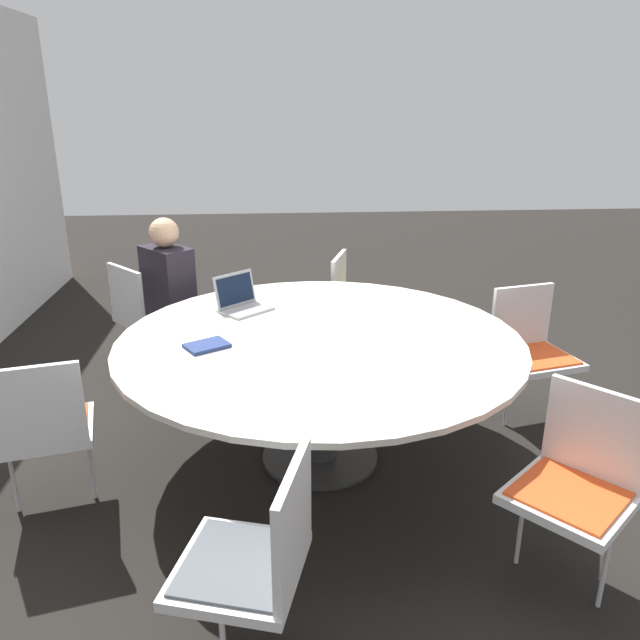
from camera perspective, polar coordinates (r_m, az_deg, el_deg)
name	(u,v)px	position (r m, az deg, el deg)	size (l,w,h in m)	color
ground_plane	(320,457)	(3.66, 0.00, -12.45)	(16.00, 16.00, 0.00)	black
conference_table	(320,355)	(3.36, 0.00, -3.21)	(2.16, 2.16, 0.74)	#333333
chair_0	(144,311)	(4.66, -15.75, 0.80)	(0.61, 0.61, 0.84)	silver
chair_1	(42,424)	(3.25, -24.07, -8.64)	(0.51, 0.53, 0.84)	silver
chair_2	(257,554)	(2.25, -5.78, -20.49)	(0.54, 0.52, 0.84)	silver
chair_3	(578,476)	(2.81, 22.52, -13.07)	(0.61, 0.61, 0.84)	silver
chair_4	(531,345)	(4.09, 18.73, -2.14)	(0.51, 0.53, 0.84)	silver
chair_5	(355,301)	(4.71, 3.22, 1.77)	(0.55, 0.53, 0.84)	silver
person_0	(171,289)	(4.44, -13.50, 2.76)	(0.42, 0.40, 1.19)	#231E28
laptop	(241,301)	(3.78, -7.24, 1.75)	(0.36, 0.36, 0.21)	#99999E
spiral_notebook	(207,346)	(3.25, -10.31, -2.32)	(0.24, 0.26, 0.02)	navy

